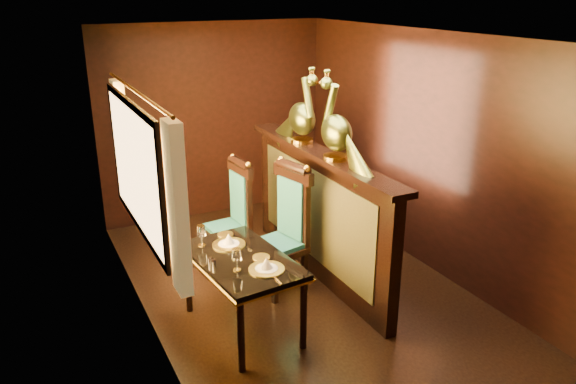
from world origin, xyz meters
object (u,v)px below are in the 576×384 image
at_px(chair_left, 287,223).
at_px(peacock_right, 302,104).
at_px(chair_right, 235,210).
at_px(dining_table, 241,265).
at_px(peacock_left, 337,117).

bearing_deg(chair_left, peacock_right, 35.21).
bearing_deg(chair_right, peacock_right, -23.78).
height_order(chair_right, peacock_right, peacock_right).
xyz_separation_m(dining_table, chair_left, (0.71, 0.52, 0.05)).
distance_m(chair_right, peacock_left, 1.61).
xyz_separation_m(peacock_left, peacock_right, (0.00, 0.68, -0.01)).
bearing_deg(peacock_left, dining_table, -165.37).
relative_size(dining_table, chair_left, 0.95).
relative_size(chair_right, peacock_right, 1.51).
distance_m(chair_right, peacock_right, 1.34).
bearing_deg(chair_right, peacock_left, -58.51).
distance_m(chair_left, chair_right, 0.74).
distance_m(peacock_left, peacock_right, 0.68).
distance_m(chair_left, peacock_left, 1.17).
height_order(dining_table, peacock_right, peacock_right).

